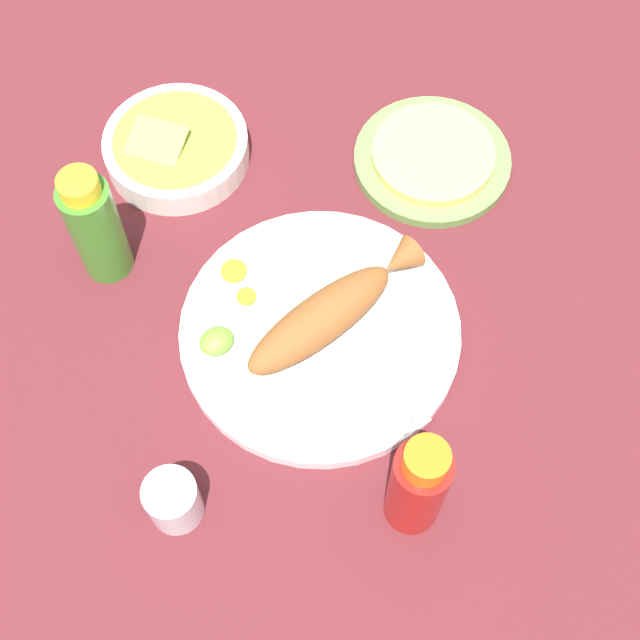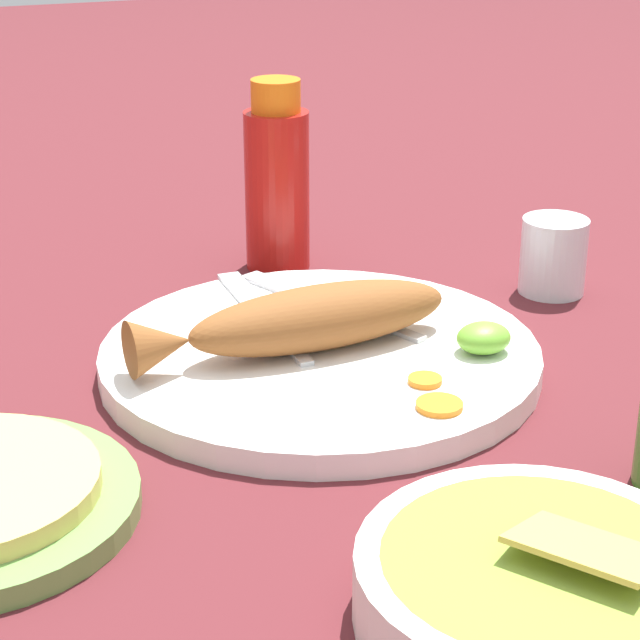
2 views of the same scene
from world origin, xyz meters
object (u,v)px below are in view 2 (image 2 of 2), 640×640
at_px(salt_cup, 553,260).
at_px(fork_near, 258,309).
at_px(fork_far, 317,301).
at_px(hot_sauce_bottle_red, 277,182).
at_px(guacamole_bowl, 538,585).
at_px(main_plate, 320,358).
at_px(fried_fish, 301,320).

bearing_deg(salt_cup, fork_near, 178.43).
relative_size(fork_far, salt_cup, 2.78).
height_order(hot_sauce_bottle_red, guacamole_bowl, hot_sauce_bottle_red).
xyz_separation_m(main_plate, fork_far, (0.03, 0.08, 0.01)).
bearing_deg(fork_near, guacamole_bowl, -177.85).
distance_m(main_plate, fried_fish, 0.03).
relative_size(hot_sauce_bottle_red, salt_cup, 2.61).
xyz_separation_m(fork_near, fork_far, (0.05, -0.00, 0.00)).
bearing_deg(guacamole_bowl, fork_far, 84.47).
xyz_separation_m(fork_far, hot_sauce_bottle_red, (0.02, 0.14, 0.06)).
bearing_deg(guacamole_bowl, fork_near, 91.63).
distance_m(main_plate, fork_far, 0.08).
bearing_deg(hot_sauce_bottle_red, salt_cup, -36.72).
bearing_deg(hot_sauce_bottle_red, guacamole_bowl, -95.87).
bearing_deg(fork_near, main_plate, -165.28).
xyz_separation_m(fried_fish, guacamole_bowl, (0.01, -0.30, -0.02)).
distance_m(fork_near, fork_far, 0.05).
height_order(main_plate, fork_far, fork_far).
relative_size(fried_fish, guacamole_bowl, 1.33).
relative_size(salt_cup, guacamole_bowl, 0.36).
height_order(salt_cup, guacamole_bowl, salt_cup).
bearing_deg(fork_far, fried_fish, 127.75).
xyz_separation_m(fried_fish, fork_far, (0.04, 0.08, -0.02)).
bearing_deg(guacamole_bowl, hot_sauce_bottle_red, 84.13).
bearing_deg(fork_far, guacamole_bowl, 151.14).
relative_size(main_plate, fork_near, 1.68).
height_order(main_plate, fork_near, fork_near).
bearing_deg(hot_sauce_bottle_red, fried_fish, -105.48).
xyz_separation_m(main_plate, fork_near, (-0.02, 0.08, 0.01)).
distance_m(fried_fish, hot_sauce_bottle_red, 0.22).
bearing_deg(guacamole_bowl, fried_fish, 91.09).
bearing_deg(main_plate, salt_cup, 16.65).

